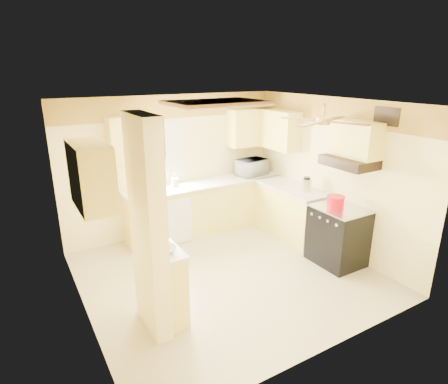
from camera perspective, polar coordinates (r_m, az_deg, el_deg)
floor at (r=5.72m, az=0.53°, el=-12.40°), size 4.00×4.00×0.00m
ceiling at (r=4.93m, az=0.61°, el=13.43°), size 4.00×4.00×0.00m
wall_back at (r=6.82m, az=-7.74°, el=3.97°), size 4.00×0.00×4.00m
wall_front at (r=3.82m, az=15.65°, el=-8.35°), size 4.00×0.00×4.00m
wall_left at (r=4.55m, az=-21.58°, el=-4.54°), size 0.00×3.80×3.80m
wall_right at (r=6.41m, az=16.06°, el=2.49°), size 0.00×3.80×3.80m
wallpaper_border at (r=6.62m, az=-8.07°, el=12.77°), size 4.00×0.02×0.40m
partition_column at (r=4.19m, az=-11.48°, el=-5.55°), size 0.20×0.70×2.50m
partition_ledge at (r=4.63m, az=-8.20°, el=-14.12°), size 0.25×0.55×0.90m
ledge_top at (r=4.40m, az=-8.48°, el=-8.94°), size 0.28×0.58×0.04m
lower_cabinets_back at (r=7.00m, az=-2.73°, el=-2.36°), size 3.00×0.60×0.90m
lower_cabinets_right at (r=6.87m, az=10.15°, el=-3.06°), size 0.60×1.40×0.90m
countertop_back at (r=6.84m, az=-2.75°, el=1.30°), size 3.04×0.64×0.04m
countertop_right at (r=6.71m, az=10.30°, el=0.67°), size 0.64×1.44×0.04m
dishwasher_panel at (r=6.45m, az=-7.32°, el=-4.55°), size 0.58×0.02×0.80m
window at (r=6.65m, az=-9.79°, el=6.16°), size 0.92×0.02×1.02m
upper_cab_back_left at (r=6.26m, az=-14.56°, el=7.89°), size 0.60×0.35×0.70m
upper_cab_back_right at (r=7.29m, az=4.05°, el=9.82°), size 0.90×0.35×0.70m
upper_cab_right at (r=7.07m, az=8.12°, el=9.43°), size 0.35×1.00×0.70m
upper_cab_left_wall at (r=4.16m, az=-19.57°, el=2.33°), size 0.35×0.75×0.70m
upper_cab_over_stove at (r=5.78m, az=19.39°, el=7.63°), size 0.35×0.76×0.52m
stove at (r=6.10m, az=16.97°, el=-6.33°), size 0.68×0.77×0.92m
range_hood at (r=5.78m, az=18.50°, el=4.37°), size 0.50×0.76×0.14m
poster_menu at (r=4.02m, az=-10.52°, el=2.59°), size 0.02×0.42×0.57m
poster_nashville at (r=4.24m, az=-10.01°, el=-5.88°), size 0.02×0.42×0.57m
ceiling_light_panel at (r=5.42m, az=-1.28°, el=13.39°), size 1.35×0.95×0.06m
ceiling_fan at (r=5.03m, az=14.87°, el=10.47°), size 1.15×1.15×0.26m
vent_grate at (r=5.64m, az=23.54°, el=10.52°), size 0.02×0.40×0.25m
microwave at (r=7.31m, az=4.25°, el=3.80°), size 0.61×0.45×0.31m
bowl at (r=4.33m, az=-8.83°, el=-8.67°), size 0.26×0.26×0.06m
dutch_oven at (r=5.90m, az=16.66°, el=-1.42°), size 0.27×0.27×0.18m
kettle at (r=6.46m, az=12.48°, el=1.11°), size 0.16×0.16×0.25m
dish_rack at (r=6.36m, az=-11.98°, el=0.57°), size 0.41×0.30×0.24m
utensil_crock at (r=6.64m, az=-7.48°, el=1.51°), size 0.12×0.12×0.24m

